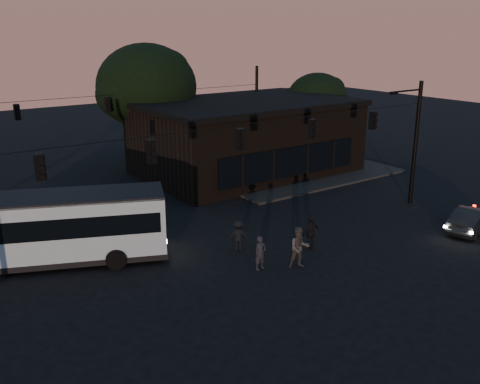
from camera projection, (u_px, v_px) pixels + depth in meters
ground at (293, 280)px, 23.08m from camera, size 120.00×120.00×0.00m
sidewalk_far_right at (293, 171)px, 40.60m from camera, size 14.00×10.00×0.15m
building at (246, 137)px, 39.72m from camera, size 15.40×10.41×5.40m
tree_behind at (147, 86)px, 40.64m from camera, size 7.60×7.60×9.43m
tree_right at (317, 99)px, 45.70m from camera, size 5.20×5.20×6.86m
signal_rig_near at (240, 162)px, 24.89m from camera, size 26.24×0.30×7.50m
signal_rig_far at (109, 121)px, 37.46m from camera, size 26.24×0.30×7.50m
bus at (36, 227)px, 24.18m from camera, size 11.69×6.97×3.26m
car at (472, 219)px, 28.56m from camera, size 4.23×2.28×1.32m
pedestrian_a at (260, 253)px, 23.94m from camera, size 0.58×0.39×1.59m
pedestrian_b at (299, 248)px, 24.08m from camera, size 1.15×1.05×1.92m
pedestrian_c at (311, 233)px, 26.08m from camera, size 1.05×0.46×1.76m
pedestrian_d at (238, 235)px, 26.03m from camera, size 1.15×1.03×1.54m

